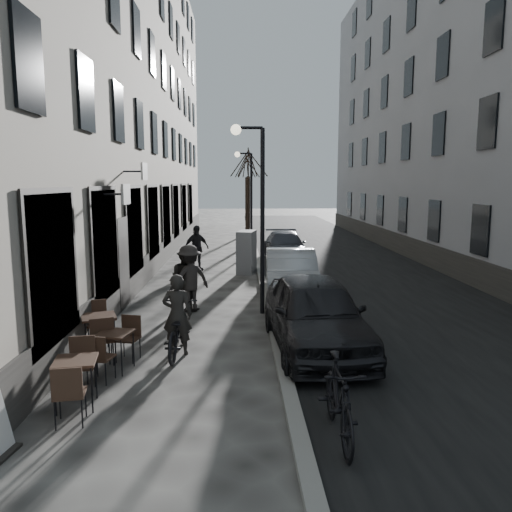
{
  "coord_description": "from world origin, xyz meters",
  "views": [
    {
      "loc": [
        -0.63,
        -7.4,
        3.6
      ],
      "look_at": [
        -0.22,
        4.67,
        1.8
      ],
      "focal_mm": 35.0,
      "sensor_mm": 36.0,
      "label": 1
    }
  ],
  "objects": [
    {
      "name": "streetlamp_far",
      "position": [
        -0.17,
        18.0,
        3.16
      ],
      "size": [
        0.9,
        0.28,
        5.09
      ],
      "color": "black",
      "rests_on": "ground"
    },
    {
      "name": "bistro_set_c",
      "position": [
        -3.58,
        2.81,
        0.51
      ],
      "size": [
        0.99,
        1.72,
        0.99
      ],
      "rotation": [
        0.0,
        0.0,
        0.34
      ],
      "color": "#322116",
      "rests_on": "ground"
    },
    {
      "name": "pedestrian_mid",
      "position": [
        -2.02,
        6.26,
        0.94
      ],
      "size": [
        1.39,
        1.27,
        1.88
      ],
      "primitive_type": "imported",
      "rotation": [
        0.0,
        0.0,
        3.76
      ],
      "color": "#2C2826",
      "rests_on": "ground"
    },
    {
      "name": "building_left",
      "position": [
        -6.0,
        16.5,
        8.0
      ],
      "size": [
        4.0,
        35.0,
        16.0
      ],
      "primitive_type": "cube",
      "color": "#A59B8A",
      "rests_on": "ground"
    },
    {
      "name": "tree_near",
      "position": [
        -0.1,
        21.0,
        4.66
      ],
      "size": [
        2.4,
        2.4,
        5.7
      ],
      "color": "black",
      "rests_on": "ground"
    },
    {
      "name": "bicycle",
      "position": [
        -1.93,
        2.78,
        0.52
      ],
      "size": [
        0.8,
        2.03,
        1.05
      ],
      "primitive_type": "imported",
      "rotation": [
        0.0,
        0.0,
        3.09
      ],
      "color": "black",
      "rests_on": "ground"
    },
    {
      "name": "road",
      "position": [
        3.85,
        16.0,
        0.0
      ],
      "size": [
        7.3,
        60.0,
        0.0
      ],
      "primitive_type": "cube",
      "color": "black",
      "rests_on": "ground"
    },
    {
      "name": "bistro_set_b",
      "position": [
        -3.02,
        1.88,
        0.46
      ],
      "size": [
        0.75,
        1.57,
        0.9
      ],
      "rotation": [
        0.0,
        0.0,
        -0.23
      ],
      "color": "#322116",
      "rests_on": "ground"
    },
    {
      "name": "ground",
      "position": [
        0.0,
        0.0,
        0.0
      ],
      "size": [
        120.0,
        120.0,
        0.0
      ],
      "primitive_type": "plane",
      "color": "#312F2D",
      "rests_on": "ground"
    },
    {
      "name": "streetlamp_near",
      "position": [
        -0.17,
        6.0,
        3.16
      ],
      "size": [
        0.9,
        0.28,
        5.09
      ],
      "color": "black",
      "rests_on": "ground"
    },
    {
      "name": "kerb",
      "position": [
        0.2,
        16.0,
        0.06
      ],
      "size": [
        0.25,
        60.0,
        0.12
      ],
      "primitive_type": "cube",
      "color": "gray",
      "rests_on": "ground"
    },
    {
      "name": "moped",
      "position": [
        0.76,
        -0.84,
        0.58
      ],
      "size": [
        0.57,
        1.94,
        1.16
      ],
      "primitive_type": "imported",
      "rotation": [
        0.0,
        0.0,
        -0.01
      ],
      "color": "black",
      "rests_on": "ground"
    },
    {
      "name": "building_right",
      "position": [
        9.5,
        16.5,
        8.0
      ],
      "size": [
        4.0,
        35.0,
        16.0
      ],
      "primitive_type": "cube",
      "color": "gray",
      "rests_on": "ground"
    },
    {
      "name": "car_mid",
      "position": [
        1.0,
        8.04,
        0.73
      ],
      "size": [
        1.73,
        4.49,
        1.46
      ],
      "primitive_type": "imported",
      "rotation": [
        0.0,
        0.0,
        -0.04
      ],
      "color": "#94989C",
      "rests_on": "ground"
    },
    {
      "name": "utility_cabinet",
      "position": [
        -0.34,
        12.19,
        0.84
      ],
      "size": [
        0.85,
        1.23,
        1.68
      ],
      "primitive_type": "cube",
      "rotation": [
        0.0,
        0.0,
        -0.22
      ],
      "color": "slate",
      "rests_on": "ground"
    },
    {
      "name": "pedestrian_far",
      "position": [
        -2.37,
        12.77,
        0.93
      ],
      "size": [
        1.17,
        0.93,
        1.86
      ],
      "primitive_type": "imported",
      "rotation": [
        0.0,
        0.0,
        0.51
      ],
      "color": "black",
      "rests_on": "ground"
    },
    {
      "name": "bistro_set_a",
      "position": [
        -3.26,
        0.31,
        0.48
      ],
      "size": [
        0.74,
        1.64,
        0.94
      ],
      "rotation": [
        0.0,
        0.0,
        0.16
      ],
      "color": "#322116",
      "rests_on": "ground"
    },
    {
      "name": "car_near",
      "position": [
        1.0,
        2.98,
        0.8
      ],
      "size": [
        2.14,
        4.79,
        1.6
      ],
      "primitive_type": "imported",
      "rotation": [
        0.0,
        0.0,
        0.05
      ],
      "color": "black",
      "rests_on": "ground"
    },
    {
      "name": "cyclist_rider",
      "position": [
        -1.93,
        2.78,
        0.86
      ],
      "size": [
        0.65,
        0.44,
        1.71
      ],
      "primitive_type": "imported",
      "rotation": [
        0.0,
        0.0,
        3.09
      ],
      "color": "#272522",
      "rests_on": "ground"
    },
    {
      "name": "pedestrian_near",
      "position": [
        -2.16,
        6.42,
        0.9
      ],
      "size": [
        1.1,
        1.02,
        1.8
      ],
      "primitive_type": "imported",
      "rotation": [
        0.0,
        0.0,
        2.64
      ],
      "color": "black",
      "rests_on": "ground"
    },
    {
      "name": "tree_far",
      "position": [
        -0.1,
        27.0,
        4.66
      ],
      "size": [
        2.4,
        2.4,
        5.7
      ],
      "color": "black",
      "rests_on": "ground"
    },
    {
      "name": "car_far",
      "position": [
        1.49,
        15.42,
        0.65
      ],
      "size": [
        1.86,
        4.48,
        1.3
      ],
      "primitive_type": "imported",
      "rotation": [
        0.0,
        0.0,
        0.01
      ],
      "color": "#35373E",
      "rests_on": "ground"
    }
  ]
}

